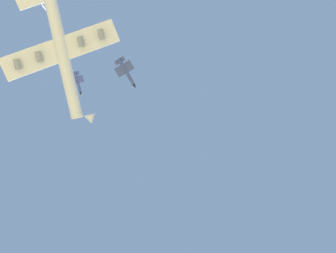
% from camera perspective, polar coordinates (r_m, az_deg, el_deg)
% --- Properties ---
extents(carrier_jet, '(68.99, 56.41, 21.98)m').
position_cam_1_polar(carrier_jet, '(169.57, -19.41, 13.23)').
color(carrier_jet, white).
extents(chase_jet_lead, '(13.39, 12.22, 4.00)m').
position_cam_1_polar(chase_jet_lead, '(138.90, -7.88, 10.17)').
color(chase_jet_lead, '#38478C').
extents(chase_jet_left_wing, '(15.01, 9.24, 4.00)m').
position_cam_1_polar(chase_jet_left_wing, '(198.62, -16.64, 8.01)').
color(chase_jet_left_wing, '#38478C').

